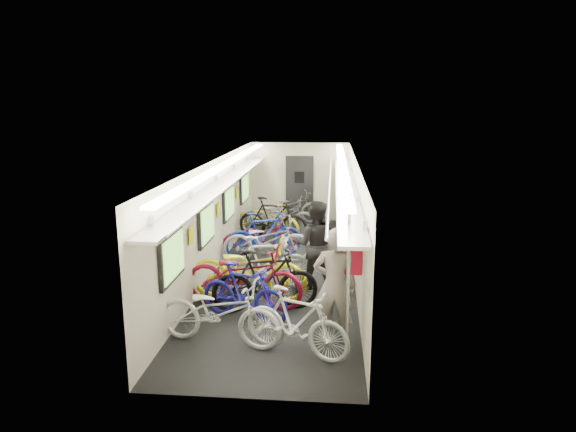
% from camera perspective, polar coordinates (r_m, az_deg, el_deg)
% --- Properties ---
extents(train_car_shell, '(10.00, 10.00, 10.00)m').
position_cam_1_polar(train_car_shell, '(11.60, -1.86, 2.92)').
color(train_car_shell, black).
rests_on(train_car_shell, ground).
extents(bicycle_0, '(2.05, 1.06, 1.03)m').
position_cam_1_polar(bicycle_0, '(7.89, -7.67, -10.53)').
color(bicycle_0, silver).
rests_on(bicycle_0, ground).
extents(bicycle_1, '(1.69, 1.03, 0.98)m').
position_cam_1_polar(bicycle_1, '(8.67, -4.89, -8.45)').
color(bicycle_1, '#1B178F').
rests_on(bicycle_1, ground).
extents(bicycle_2, '(2.27, 1.12, 1.14)m').
position_cam_1_polar(bicycle_2, '(9.21, -4.94, -6.65)').
color(bicycle_2, maroon).
rests_on(bicycle_2, ground).
extents(bicycle_3, '(1.94, 0.95, 1.12)m').
position_cam_1_polar(bicycle_3, '(8.98, -2.54, -7.19)').
color(bicycle_3, black).
rests_on(bicycle_3, ground).
extents(bicycle_4, '(2.25, 0.94, 1.15)m').
position_cam_1_polar(bicycle_4, '(9.54, -4.44, -5.93)').
color(bicycle_4, yellow).
rests_on(bicycle_4, ground).
extents(bicycle_5, '(1.87, 0.88, 1.08)m').
position_cam_1_polar(bicycle_5, '(10.02, -2.53, -5.20)').
color(bicycle_5, silver).
rests_on(bicycle_5, ground).
extents(bicycle_6, '(2.07, 0.96, 1.05)m').
position_cam_1_polar(bicycle_6, '(11.67, -2.38, -2.73)').
color(bicycle_6, '#A4A3A8').
rests_on(bicycle_6, ground).
extents(bicycle_7, '(1.92, 1.25, 1.13)m').
position_cam_1_polar(bicycle_7, '(11.98, -2.70, -2.13)').
color(bicycle_7, '#192E97').
rests_on(bicycle_7, ground).
extents(bicycle_8, '(1.91, 1.11, 0.95)m').
position_cam_1_polar(bicycle_8, '(12.15, -3.16, -2.36)').
color(bicycle_8, maroon).
rests_on(bicycle_8, ground).
extents(bicycle_9, '(2.00, 0.97, 1.16)m').
position_cam_1_polar(bicycle_9, '(13.54, -1.68, -0.34)').
color(bicycle_9, black).
rests_on(bicycle_9, ground).
extents(bicycle_10, '(2.06, 1.34, 1.02)m').
position_cam_1_polar(bicycle_10, '(13.76, -2.37, -0.43)').
color(bicycle_10, yellow).
rests_on(bicycle_10, ground).
extents(bicycle_11, '(1.72, 1.12, 1.01)m').
position_cam_1_polar(bicycle_11, '(7.51, 0.94, -11.72)').
color(bicycle_11, silver).
rests_on(bicycle_11, ground).
extents(bicycle_12, '(2.09, 0.85, 1.07)m').
position_cam_1_polar(bicycle_12, '(14.05, -0.89, -0.04)').
color(bicycle_12, slate).
rests_on(bicycle_12, ground).
extents(bicycle_14, '(2.01, 1.21, 1.00)m').
position_cam_1_polar(bicycle_14, '(15.40, 0.34, 0.93)').
color(bicycle_14, '#5D5D61').
rests_on(bicycle_14, ground).
extents(passenger_near, '(0.68, 0.48, 1.80)m').
position_cam_1_polar(passenger_near, '(7.79, 5.22, -7.71)').
color(passenger_near, gray).
rests_on(passenger_near, ground).
extents(passenger_mid, '(0.93, 0.77, 1.75)m').
position_cam_1_polar(passenger_mid, '(10.03, 3.07, -3.21)').
color(passenger_mid, black).
rests_on(passenger_mid, ground).
extents(backpack, '(0.28, 0.17, 0.38)m').
position_cam_1_polar(backpack, '(7.70, 7.31, -5.02)').
color(backpack, '#B7122D').
rests_on(backpack, passenger_near).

